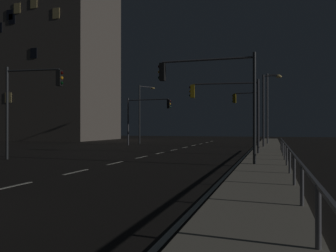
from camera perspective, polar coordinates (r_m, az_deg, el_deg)
The scene contains 14 objects.
ground_plane at distance 23.71m, azimuth -3.93°, elevation -4.99°, with size 112.00×112.00×0.00m, color black.
sidewalk_right at distance 22.22m, azimuth 15.61°, elevation -5.11°, with size 2.36×77.00×0.14m, color #9E937F.
lane_markings_center at distance 27.01m, azimuth -1.32°, elevation -4.40°, with size 0.14×50.00×0.01m.
lane_edge_line at distance 27.26m, azimuth 12.77°, elevation -4.35°, with size 0.14×53.00×0.01m.
traffic_light_near_right at distance 37.44m, azimuth 12.78°, elevation 2.96°, with size 2.81×0.62×5.66m.
traffic_light_far_left at distance 38.43m, azimuth -3.47°, elevation 2.44°, with size 5.20×0.74×5.25m.
traffic_light_mid_left at distance 18.42m, azimuth 6.94°, elevation 6.55°, with size 5.15×0.34×5.59m.
traffic_light_near_left at distance 23.03m, azimuth -21.44°, elevation 4.84°, with size 3.80×0.60×5.70m.
traffic_light_far_center at distance 25.68m, azimuth 9.52°, elevation 4.08°, with size 4.97×0.77×5.25m.
street_lamp_across_street at distance 41.83m, azimuth 16.10°, elevation 3.72°, with size 1.55×0.52×8.00m.
street_lamp_corner at distance 34.80m, azimuth 15.67°, elevation 3.59°, with size 1.79×0.36×6.89m.
street_lamp_far_end at distance 43.16m, azimuth -4.22°, elevation 2.90°, with size 1.49×1.90×7.14m.
barrier_fence at distance 16.32m, azimuth 18.89°, elevation -4.01°, with size 0.09×27.37×0.98m.
building_distant at distance 61.67m, azimuth -18.65°, elevation 9.41°, with size 19.41×13.55×24.60m.
Camera 1 is at (8.28, -4.63, 1.95)m, focal length 37.58 mm.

